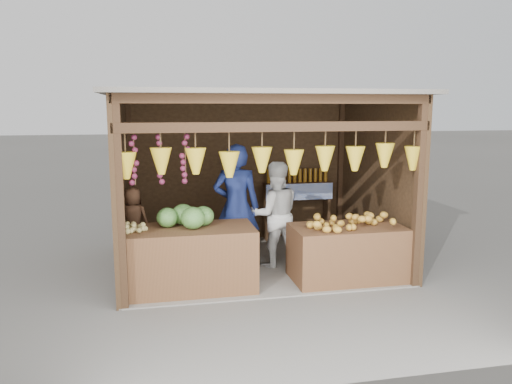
{
  "coord_description": "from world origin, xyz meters",
  "views": [
    {
      "loc": [
        -1.52,
        -7.43,
        2.44
      ],
      "look_at": [
        -0.01,
        -0.1,
        1.16
      ],
      "focal_mm": 35.0,
      "sensor_mm": 36.0,
      "label": 1
    }
  ],
  "objects_px": {
    "counter_left": "(189,259)",
    "woman_standing": "(275,214)",
    "counter_right": "(347,253)",
    "man_standing": "(236,207)",
    "vendor_seated": "(133,220)"
  },
  "relations": [
    {
      "from": "counter_left",
      "to": "woman_standing",
      "type": "distance_m",
      "value": 1.63
    },
    {
      "from": "counter_left",
      "to": "counter_right",
      "type": "relative_size",
      "value": 1.11
    },
    {
      "from": "man_standing",
      "to": "vendor_seated",
      "type": "distance_m",
      "value": 1.57
    },
    {
      "from": "counter_left",
      "to": "woman_standing",
      "type": "bearing_deg",
      "value": 29.89
    },
    {
      "from": "counter_left",
      "to": "counter_right",
      "type": "bearing_deg",
      "value": -1.34
    },
    {
      "from": "man_standing",
      "to": "vendor_seated",
      "type": "bearing_deg",
      "value": 0.73
    },
    {
      "from": "woman_standing",
      "to": "counter_left",
      "type": "bearing_deg",
      "value": 30.63
    },
    {
      "from": "counter_left",
      "to": "vendor_seated",
      "type": "height_order",
      "value": "vendor_seated"
    },
    {
      "from": "counter_right",
      "to": "counter_left",
      "type": "bearing_deg",
      "value": 178.66
    },
    {
      "from": "counter_right",
      "to": "woman_standing",
      "type": "bearing_deg",
      "value": 135.25
    },
    {
      "from": "vendor_seated",
      "to": "woman_standing",
      "type": "bearing_deg",
      "value": -167.3
    },
    {
      "from": "counter_right",
      "to": "vendor_seated",
      "type": "bearing_deg",
      "value": 158.65
    },
    {
      "from": "woman_standing",
      "to": "vendor_seated",
      "type": "xyz_separation_m",
      "value": [
        -2.13,
        0.32,
        -0.06
      ]
    },
    {
      "from": "man_standing",
      "to": "woman_standing",
      "type": "distance_m",
      "value": 0.62
    },
    {
      "from": "counter_right",
      "to": "man_standing",
      "type": "bearing_deg",
      "value": 150.55
    }
  ]
}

